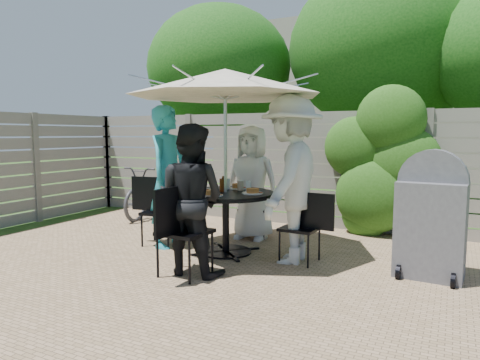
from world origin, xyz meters
The scene contains 22 objects.
backyard_envelope centered at (0.09, 10.29, 2.61)m, with size 60.00×60.00×5.00m.
patio_table centered at (-0.17, 1.02, 0.54)m, with size 1.24×1.24×0.78m.
umbrella centered at (-0.17, 1.02, 2.10)m, with size 2.43×2.43×2.27m.
chair_back centered at (-0.21, 1.98, 0.26)m, with size 0.47×0.64×0.85m.
person_back centered at (-0.20, 1.85, 0.81)m, with size 0.79×0.51×1.61m, color white.
chair_left centered at (-1.13, 0.98, 0.28)m, with size 0.69×0.50×0.92m.
person_left centered at (-1.00, 0.99, 0.93)m, with size 0.68×0.45×1.86m, color teal.
chair_front centered at (-0.13, 0.05, 0.29)m, with size 0.49×0.71×0.97m.
person_front centered at (-0.14, 0.19, 0.80)m, with size 0.78×0.61×1.60m, color black.
chair_right centered at (0.80, 1.06, 0.25)m, with size 0.62×0.43×0.84m.
person_right centered at (0.66, 1.05, 0.97)m, with size 1.25×0.72×1.93m, color beige.
plate_back centered at (-0.18, 1.38, 0.81)m, with size 0.26×0.26×0.06m.
plate_left centered at (-0.53, 1.01, 0.81)m, with size 0.26×0.26×0.06m.
plate_front centered at (-0.15, 0.66, 0.81)m, with size 0.26×0.26×0.06m.
plate_right centered at (0.19, 1.03, 0.81)m, with size 0.26×0.26×0.06m.
glass_back centered at (-0.28, 1.27, 0.85)m, with size 0.07×0.07×0.14m, color silver.
glass_left centered at (-0.42, 0.90, 0.85)m, with size 0.07×0.07×0.14m, color silver.
glass_right centered at (0.09, 1.13, 0.85)m, with size 0.07×0.07×0.14m, color silver.
syrup_jug centered at (-0.23, 1.07, 0.86)m, with size 0.09×0.09×0.16m, color #59280C.
coffee_cup centered at (-0.08, 1.24, 0.84)m, with size 0.08×0.08×0.12m, color #C6B293.
bicycle centered at (-2.48, 2.60, 0.46)m, with size 0.62×1.76×0.93m, color #333338.
bbq_grill centered at (2.15, 1.20, 0.61)m, with size 0.69×0.55×1.34m.
Camera 1 is at (2.33, -3.55, 1.49)m, focal length 32.00 mm.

